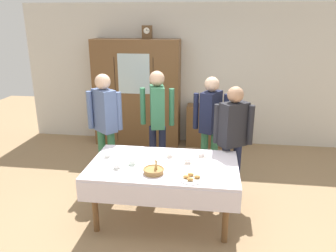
{
  "coord_description": "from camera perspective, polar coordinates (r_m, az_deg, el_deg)",
  "views": [
    {
      "loc": [
        0.54,
        -3.75,
        2.39
      ],
      "look_at": [
        0.0,
        0.2,
        1.09
      ],
      "focal_mm": 34.96,
      "sensor_mm": 36.0,
      "label": 1
    }
  ],
  "objects": [
    {
      "name": "ground_plane",
      "position": [
        4.48,
        -0.36,
        -14.17
      ],
      "size": [
        12.0,
        12.0,
        0.0
      ],
      "primitive_type": "plane",
      "color": "#997A56",
      "rests_on": "ground"
    },
    {
      "name": "back_wall",
      "position": [
        6.51,
        2.94,
        8.85
      ],
      "size": [
        6.4,
        0.1,
        2.7
      ],
      "primitive_type": "cube",
      "color": "silver",
      "rests_on": "ground"
    },
    {
      "name": "dining_table",
      "position": [
        3.96,
        -0.86,
        -8.05
      ],
      "size": [
        1.78,
        1.05,
        0.74
      ],
      "color": "brown",
      "rests_on": "ground"
    },
    {
      "name": "wall_cabinet",
      "position": [
        6.42,
        -5.4,
        5.73
      ],
      "size": [
        1.66,
        0.46,
        2.05
      ],
      "color": "brown",
      "rests_on": "ground"
    },
    {
      "name": "mantel_clock",
      "position": [
        6.23,
        -3.66,
        16.02
      ],
      "size": [
        0.18,
        0.11,
        0.24
      ],
      "color": "brown",
      "rests_on": "wall_cabinet"
    },
    {
      "name": "bookshelf_low",
      "position": [
        6.47,
        7.62,
        0.04
      ],
      "size": [
        0.98,
        0.35,
        0.81
      ],
      "color": "brown",
      "rests_on": "ground"
    },
    {
      "name": "book_stack",
      "position": [
        6.35,
        7.78,
        3.71
      ],
      "size": [
        0.16,
        0.21,
        0.04
      ],
      "color": "#B29333",
      "rests_on": "bookshelf_low"
    },
    {
      "name": "tea_cup_near_right",
      "position": [
        3.97,
        3.46,
        -6.14
      ],
      "size": [
        0.13,
        0.13,
        0.06
      ],
      "color": "white",
      "rests_on": "dining_table"
    },
    {
      "name": "tea_cup_center",
      "position": [
        4.14,
        0.33,
        -5.05
      ],
      "size": [
        0.13,
        0.13,
        0.06
      ],
      "color": "white",
      "rests_on": "dining_table"
    },
    {
      "name": "tea_cup_mid_left",
      "position": [
        3.95,
        -6.23,
        -6.33
      ],
      "size": [
        0.13,
        0.13,
        0.06
      ],
      "color": "silver",
      "rests_on": "dining_table"
    },
    {
      "name": "tea_cup_back_edge",
      "position": [
        3.87,
        -8.83,
        -6.96
      ],
      "size": [
        0.13,
        0.13,
        0.06
      ],
      "color": "white",
      "rests_on": "dining_table"
    },
    {
      "name": "tea_cup_front_edge",
      "position": [
        4.2,
        -10.41,
        -5.0
      ],
      "size": [
        0.13,
        0.13,
        0.06
      ],
      "color": "white",
      "rests_on": "dining_table"
    },
    {
      "name": "tea_cup_mid_right",
      "position": [
        4.17,
        5.89,
        -4.94
      ],
      "size": [
        0.13,
        0.13,
        0.06
      ],
      "color": "white",
      "rests_on": "dining_table"
    },
    {
      "name": "bread_basket",
      "position": [
        3.72,
        -2.51,
        -7.75
      ],
      "size": [
        0.24,
        0.24,
        0.16
      ],
      "color": "#9E7542",
      "rests_on": "dining_table"
    },
    {
      "name": "pastry_plate",
      "position": [
        3.6,
        4.11,
        -9.05
      ],
      "size": [
        0.28,
        0.28,
        0.05
      ],
      "color": "white",
      "rests_on": "dining_table"
    },
    {
      "name": "spoon_near_right",
      "position": [
        3.86,
        7.67,
        -7.37
      ],
      "size": [
        0.12,
        0.02,
        0.01
      ],
      "color": "silver",
      "rests_on": "dining_table"
    },
    {
      "name": "spoon_center",
      "position": [
        3.82,
        3.31,
        -7.54
      ],
      "size": [
        0.12,
        0.02,
        0.01
      ],
      "color": "silver",
      "rests_on": "dining_table"
    },
    {
      "name": "spoon_mid_left",
      "position": [
        4.28,
        -3.82,
        -4.6
      ],
      "size": [
        0.12,
        0.02,
        0.01
      ],
      "color": "silver",
      "rests_on": "dining_table"
    },
    {
      "name": "person_behind_table_right",
      "position": [
        4.95,
        -1.89,
        2.07
      ],
      "size": [
        0.52,
        0.4,
        1.68
      ],
      "color": "#191E38",
      "rests_on": "ground"
    },
    {
      "name": "person_behind_table_left",
      "position": [
        4.42,
        11.26,
        -1.18
      ],
      "size": [
        0.52,
        0.37,
        1.58
      ],
      "color": "#191E38",
      "rests_on": "ground"
    },
    {
      "name": "person_by_cabinet",
      "position": [
        4.86,
        -10.94,
        1.32
      ],
      "size": [
        0.52,
        0.39,
        1.67
      ],
      "color": "#33704C",
      "rests_on": "ground"
    },
    {
      "name": "person_beside_shelf",
      "position": [
        4.9,
        7.41,
        1.18
      ],
      "size": [
        0.52,
        0.41,
        1.61
      ],
      "color": "#33704C",
      "rests_on": "ground"
    }
  ]
}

